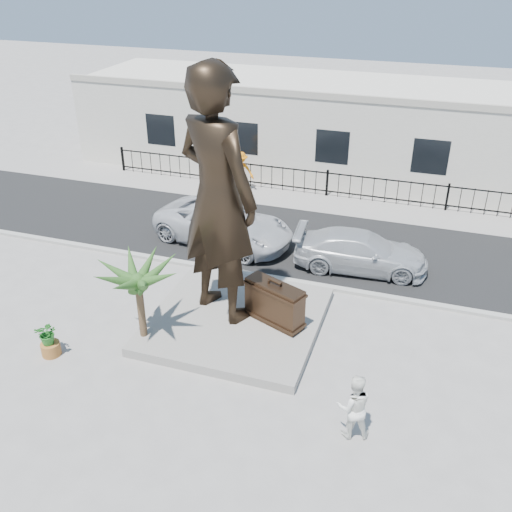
{
  "coord_description": "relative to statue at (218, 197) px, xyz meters",
  "views": [
    {
      "loc": [
        4.77,
        -12.43,
        10.63
      ],
      "look_at": [
        0.0,
        2.0,
        2.3
      ],
      "focal_mm": 40.0,
      "sensor_mm": 36.0,
      "label": 1
    }
  ],
  "objects": [
    {
      "name": "suitcase",
      "position": [
        1.82,
        -0.14,
        -3.22
      ],
      "size": [
        2.0,
        1.3,
        1.35
      ],
      "primitive_type": "cube",
      "rotation": [
        0.0,
        0.0,
        -0.4
      ],
      "color": "#352316",
      "rests_on": "plinth"
    },
    {
      "name": "planter",
      "position": [
        -4.05,
        -3.39,
        -3.99
      ],
      "size": [
        0.56,
        0.56,
        0.4
      ],
      "primitive_type": "cylinder",
      "color": "#A2622B",
      "rests_on": "ground"
    },
    {
      "name": "car_white",
      "position": [
        -1.81,
        4.96,
        -3.39
      ],
      "size": [
        6.07,
        3.66,
        1.58
      ],
      "primitive_type": "imported",
      "rotation": [
        0.0,
        0.0,
        1.38
      ],
      "color": "silver",
      "rests_on": "street"
    },
    {
      "name": "shrub",
      "position": [
        -4.05,
        -3.39,
        -3.43
      ],
      "size": [
        0.73,
        0.66,
        0.72
      ],
      "primitive_type": "imported",
      "rotation": [
        0.0,
        0.0,
        0.17
      ],
      "color": "#267225",
      "rests_on": "planter"
    },
    {
      "name": "building",
      "position": [
        1.09,
        15.25,
        -1.99
      ],
      "size": [
        28.0,
        7.0,
        4.4
      ],
      "primitive_type": "cube",
      "color": "silver",
      "rests_on": "ground"
    },
    {
      "name": "tourist",
      "position": [
        4.87,
        -3.72,
        -3.29
      ],
      "size": [
        1.04,
        0.91,
        1.79
      ],
      "primitive_type": "imported",
      "rotation": [
        0.0,
        0.0,
        3.45
      ],
      "color": "white",
      "rests_on": "ground"
    },
    {
      "name": "ground",
      "position": [
        1.09,
        -1.75,
        -4.19
      ],
      "size": [
        100.0,
        100.0,
        0.0
      ],
      "primitive_type": "plane",
      "color": "#9E9991",
      "rests_on": "ground"
    },
    {
      "name": "palm_tree",
      "position": [
        -1.71,
        -2.03,
        -4.19
      ],
      "size": [
        1.8,
        1.8,
        3.2
      ],
      "primitive_type": null,
      "color": "#2A511D",
      "rests_on": "ground"
    },
    {
      "name": "plinth",
      "position": [
        0.59,
        -0.25,
        -4.04
      ],
      "size": [
        5.2,
        5.2,
        0.3
      ],
      "primitive_type": "cube",
      "color": "gray",
      "rests_on": "ground"
    },
    {
      "name": "fence",
      "position": [
        1.09,
        11.05,
        -3.59
      ],
      "size": [
        22.0,
        0.1,
        1.2
      ],
      "primitive_type": "cube",
      "color": "black",
      "rests_on": "ground"
    },
    {
      "name": "worker",
      "position": [
        -3.01,
        10.29,
        -3.18
      ],
      "size": [
        1.44,
        1.08,
        1.98
      ],
      "primitive_type": "imported",
      "rotation": [
        0.0,
        0.0,
        0.3
      ],
      "color": "orange",
      "rests_on": "far_sidewalk"
    },
    {
      "name": "car_silver",
      "position": [
        3.73,
        4.54,
        -3.47
      ],
      "size": [
        5.03,
        2.38,
        1.42
      ],
      "primitive_type": "imported",
      "rotation": [
        0.0,
        0.0,
        1.65
      ],
      "color": "#BABCBF",
      "rests_on": "street"
    },
    {
      "name": "far_sidewalk",
      "position": [
        1.09,
        10.25,
        -4.18
      ],
      "size": [
        40.0,
        2.5,
        0.02
      ],
      "primitive_type": "cube",
      "color": "#9E9991",
      "rests_on": "ground"
    },
    {
      "name": "street",
      "position": [
        1.09,
        6.25,
        -4.18
      ],
      "size": [
        40.0,
        7.0,
        0.01
      ],
      "primitive_type": "cube",
      "color": "black",
      "rests_on": "ground"
    },
    {
      "name": "curb",
      "position": [
        1.09,
        2.75,
        -4.13
      ],
      "size": [
        40.0,
        0.25,
        0.12
      ],
      "primitive_type": "cube",
      "color": "#A5A399",
      "rests_on": "ground"
    },
    {
      "name": "statue",
      "position": [
        0.0,
        0.0,
        0.0
      ],
      "size": [
        3.35,
        2.87,
        7.78
      ],
      "primitive_type": "imported",
      "rotation": [
        0.0,
        0.0,
        2.71
      ],
      "color": "black",
      "rests_on": "plinth"
    }
  ]
}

